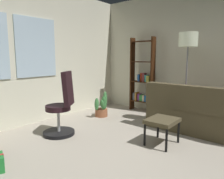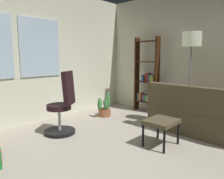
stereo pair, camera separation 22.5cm
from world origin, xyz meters
name	(u,v)px [view 1 (the left image)]	position (x,y,z in m)	size (l,w,h in m)	color
ground_plane	(145,165)	(0.00, 0.00, -0.05)	(5.11, 5.39, 0.10)	#A49B8B
wall_back_with_windows	(29,54)	(-0.02, 2.74, 1.44)	(5.11, 0.12, 2.87)	beige
wall_right_with_frames	(208,55)	(2.61, 0.00, 1.44)	(0.12, 5.39, 2.87)	beige
couch	(207,114)	(1.87, -0.26, 0.31)	(1.71, 1.83, 0.89)	#483E29
footstool	(162,122)	(0.68, 0.09, 0.36)	(0.51, 0.43, 0.42)	#483E29
office_chair	(62,110)	(-0.06, 1.67, 0.45)	(0.59, 0.60, 1.14)	black
bookshelf	(142,79)	(2.34, 1.47, 0.82)	(0.18, 0.64, 1.87)	#341A0A
floor_lamp	(188,46)	(1.92, 0.19, 1.60)	(0.37, 0.37, 1.87)	slate
potted_plant	(102,108)	(1.28, 1.91, 0.21)	(0.45, 0.32, 0.60)	brown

